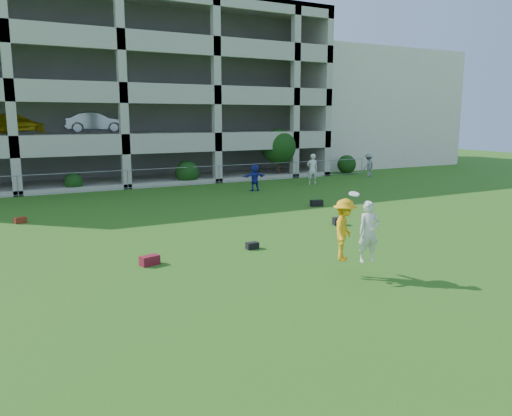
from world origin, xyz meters
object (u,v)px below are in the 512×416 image
stucco_building (343,110)px  bystander_f (369,165)px  bystander_e (312,169)px  crate_d (338,221)px  bystander_d (255,177)px  frisbee_contest (350,230)px  parking_garage (95,93)px

stucco_building → bystander_f: bearing=-118.7°
bystander_e → crate_d: size_ratio=5.65×
bystander_d → crate_d: bearing=81.1°
frisbee_contest → parking_garage: (-1.08, 28.37, 4.70)m
bystander_f → crate_d: bearing=28.3°
crate_d → bystander_e: bearing=60.2°
bystander_e → frisbee_contest: (-10.03, -16.35, 0.32)m
stucco_building → frisbee_contest: 36.28m
bystander_e → bystander_f: (5.99, 1.52, -0.14)m
parking_garage → stucco_building: bearing=0.7°
frisbee_contest → crate_d: bearing=55.2°
stucco_building → frisbee_contest: size_ratio=8.43×
bystander_d → stucco_building: bearing=-141.7°
bystander_d → frisbee_contest: (-5.37, -15.51, 0.52)m
stucco_building → bystander_e: 17.59m
frisbee_contest → parking_garage: bearing=92.2°
stucco_building → crate_d: stucco_building is taller
bystander_e → parking_garage: size_ratio=0.07×
bystander_d → frisbee_contest: 16.43m
stucco_building → bystander_e: bearing=-134.0°
bystander_e → bystander_f: size_ratio=1.17×
crate_d → bystander_d: bearing=81.3°
bystander_e → bystander_f: bystander_e is taller
bystander_f → frisbee_contest: size_ratio=0.89×
bystander_f → parking_garage: size_ratio=0.06×
stucco_building → bystander_d: bearing=-141.5°
bystander_f → parking_garage: 20.73m
stucco_building → bystander_f: size_ratio=9.43×
bystander_e → parking_garage: parking_garage is taller
stucco_building → bystander_e: stucco_building is taller
bystander_d → bystander_f: (10.65, 2.35, 0.06)m
frisbee_contest → parking_garage: 28.78m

